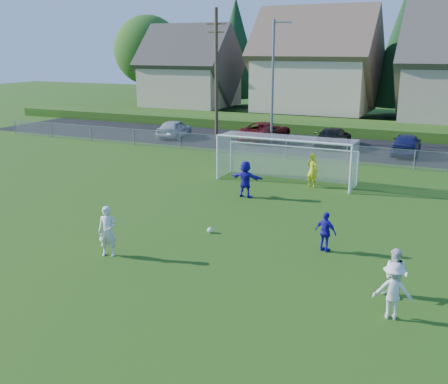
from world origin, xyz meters
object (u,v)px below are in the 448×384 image
(soccer_goal, at_px, (287,152))
(player_blue_a, at_px, (326,232))
(player_white_a, at_px, (108,231))
(car_c, at_px, (265,131))
(goalkeeper, at_px, (312,170))
(car_e, at_px, (406,144))
(car_a, at_px, (174,128))
(car_d, at_px, (333,137))
(soccer_ball, at_px, (210,230))
(player_blue_b, at_px, (246,179))
(player_white_b, at_px, (396,274))
(player_white_c, at_px, (393,291))

(soccer_goal, bearing_deg, player_blue_a, -63.87)
(player_white_a, xyz_separation_m, soccer_goal, (2.26, 12.73, 0.74))
(player_white_a, relative_size, car_c, 0.33)
(goalkeeper, relative_size, car_c, 0.33)
(car_e, relative_size, soccer_goal, 0.59)
(car_c, bearing_deg, player_blue_a, 120.37)
(player_blue_a, distance_m, goalkeeper, 9.08)
(player_blue_a, xyz_separation_m, car_a, (-17.47, 19.41, -0.01))
(car_d, relative_size, car_e, 1.10)
(car_c, xyz_separation_m, car_d, (5.40, -0.14, -0.06))
(soccer_ball, distance_m, car_c, 21.62)
(player_blue_b, relative_size, car_c, 0.33)
(soccer_ball, distance_m, player_white_b, 7.83)
(player_blue_a, relative_size, goalkeeper, 0.82)
(car_a, bearing_deg, soccer_goal, 135.39)
(car_a, height_order, car_d, car_a)
(player_white_c, height_order, car_c, player_white_c)
(car_c, xyz_separation_m, car_e, (10.65, -1.20, -0.01))
(goalkeeper, distance_m, soccer_goal, 1.83)
(player_white_b, xyz_separation_m, car_d, (-7.47, 23.45, -0.04))
(car_d, bearing_deg, soccer_goal, 90.16)
(player_blue_a, xyz_separation_m, car_d, (-4.73, 20.73, -0.02))
(player_blue_b, xyz_separation_m, car_d, (0.58, 15.38, -0.19))
(player_blue_b, bearing_deg, car_e, -107.34)
(player_blue_b, xyz_separation_m, goalkeeper, (2.41, 3.24, -0.00))
(player_white_c, distance_m, car_a, 30.96)
(goalkeeper, bearing_deg, soccer_ball, 97.31)
(player_white_a, bearing_deg, car_e, 51.73)
(player_white_c, distance_m, car_e, 23.77)
(player_white_b, relative_size, soccer_goal, 0.20)
(player_blue_a, height_order, goalkeeper, goalkeeper)
(soccer_ball, xyz_separation_m, player_white_c, (7.40, -3.98, 0.68))
(car_a, bearing_deg, player_white_c, 124.65)
(car_d, bearing_deg, car_c, -2.60)
(player_white_b, xyz_separation_m, player_blue_b, (-8.05, 8.08, 0.15))
(player_white_b, relative_size, player_white_c, 0.94)
(player_blue_a, bearing_deg, player_white_c, 144.01)
(car_e, bearing_deg, car_c, -8.29)
(player_blue_b, distance_m, car_e, 15.47)
(player_blue_b, bearing_deg, soccer_ball, 102.68)
(soccer_goal, bearing_deg, car_c, 115.70)
(player_white_a, bearing_deg, soccer_goal, 59.01)
(player_white_c, xyz_separation_m, car_c, (-12.96, 24.86, -0.03))
(car_c, relative_size, car_e, 1.24)
(soccer_ball, bearing_deg, soccer_goal, 89.44)
(soccer_ball, xyz_separation_m, soccer_goal, (0.09, 9.16, 1.52))
(player_blue_a, xyz_separation_m, car_e, (0.52, 19.68, 0.03))
(player_white_b, xyz_separation_m, car_e, (-2.21, 22.40, 0.01))
(player_white_b, distance_m, goalkeeper, 12.65)
(player_white_b, relative_size, player_blue_a, 1.03)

